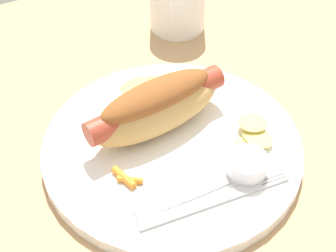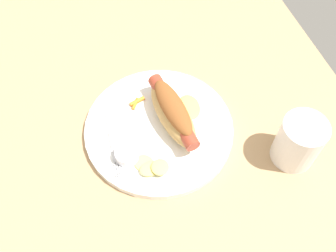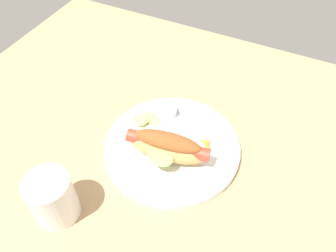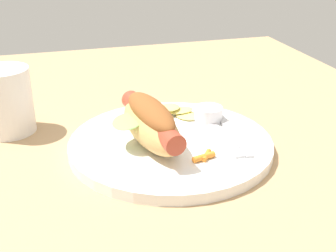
% 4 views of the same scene
% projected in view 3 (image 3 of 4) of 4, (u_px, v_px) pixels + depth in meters
% --- Properties ---
extents(ground_plane, '(1.20, 0.90, 0.02)m').
position_uv_depth(ground_plane, '(174.00, 143.00, 0.77)').
color(ground_plane, tan).
extents(plate, '(0.30, 0.30, 0.02)m').
position_uv_depth(plate, '(172.00, 147.00, 0.74)').
color(plate, white).
rests_on(plate, ground_plane).
extents(hot_dog, '(0.18, 0.10, 0.07)m').
position_uv_depth(hot_dog, '(167.00, 146.00, 0.69)').
color(hot_dog, tan).
rests_on(hot_dog, plate).
extents(sauce_ramekin, '(0.05, 0.05, 0.02)m').
position_uv_depth(sauce_ramekin, '(167.00, 111.00, 0.79)').
color(sauce_ramekin, white).
rests_on(sauce_ramekin, plate).
extents(fork, '(0.17, 0.03, 0.00)m').
position_uv_depth(fork, '(190.00, 116.00, 0.79)').
color(fork, silver).
rests_on(fork, plate).
extents(knife, '(0.13, 0.02, 0.00)m').
position_uv_depth(knife, '(192.00, 123.00, 0.78)').
color(knife, silver).
rests_on(knife, plate).
extents(chips_pile, '(0.07, 0.08, 0.01)m').
position_uv_depth(chips_pile, '(147.00, 119.00, 0.78)').
color(chips_pile, '#DFD06B').
rests_on(chips_pile, plate).
extents(carrot_garnish, '(0.03, 0.03, 0.01)m').
position_uv_depth(carrot_garnish, '(207.00, 145.00, 0.73)').
color(carrot_garnish, orange).
rests_on(carrot_garnish, plate).
extents(drinking_cup, '(0.08, 0.08, 0.10)m').
position_uv_depth(drinking_cup, '(53.00, 198.00, 0.61)').
color(drinking_cup, white).
rests_on(drinking_cup, ground_plane).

